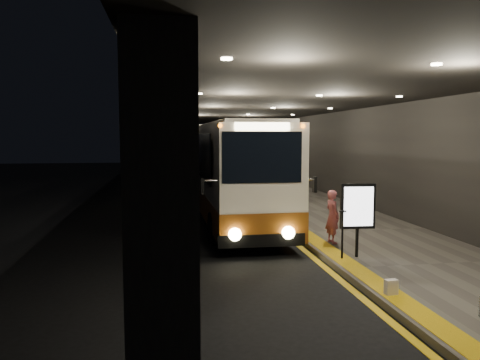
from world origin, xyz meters
TOP-DOWN VIEW (x-y plane):
  - ground at (0.00, 0.00)m, footprint 90.00×90.00m
  - lane_line_white at (-1.80, 5.00)m, footprint 0.12×50.00m
  - kerb_stripe_yellow at (2.35, 5.00)m, footprint 0.18×50.00m
  - sidewalk at (4.75, 5.00)m, footprint 4.50×50.00m
  - tactile_strip at (2.85, 5.00)m, footprint 0.50×50.00m
  - terminal_wall at (7.00, 5.00)m, footprint 0.10×50.00m
  - support_columns at (-1.50, 4.00)m, footprint 0.80×24.80m
  - canopy at (2.50, 5.00)m, footprint 9.00×50.00m
  - coach_main at (0.96, 3.95)m, footprint 2.52×11.44m
  - coach_second at (1.10, 17.00)m, footprint 2.48×11.83m
  - coach_third at (0.90, 29.07)m, footprint 2.64×11.17m
  - passenger_boarding at (3.22, -0.67)m, footprint 0.45×0.61m
  - bag_plain at (2.80, -5.07)m, footprint 0.25×0.17m
  - info_sign at (3.29, -2.26)m, footprint 0.89×0.17m
  - stanchion_post at (2.85, -2.38)m, footprint 0.05×0.05m

SIDE VIEW (x-z plane):
  - ground at x=0.00m, z-range 0.00..0.00m
  - lane_line_white at x=-1.80m, z-range 0.00..0.01m
  - kerb_stripe_yellow at x=2.35m, z-range 0.00..0.01m
  - sidewalk at x=4.75m, z-range 0.00..0.15m
  - tactile_strip at x=2.85m, z-range 0.15..0.16m
  - bag_plain at x=2.80m, z-range 0.15..0.45m
  - stanchion_post at x=2.85m, z-range 0.15..1.35m
  - passenger_boarding at x=3.22m, z-range 0.15..1.67m
  - info_sign at x=3.29m, z-range 0.48..2.34m
  - coach_third at x=0.90m, z-range -0.07..3.42m
  - coach_main at x=0.96m, z-range -0.07..3.48m
  - coach_second at x=1.10m, z-range -0.07..3.64m
  - support_columns at x=-1.50m, z-range 0.00..4.40m
  - terminal_wall at x=7.00m, z-range 0.00..6.00m
  - canopy at x=2.50m, z-range 4.40..4.80m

